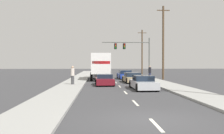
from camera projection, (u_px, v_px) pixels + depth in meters
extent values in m
plane|color=#3D3D3F|center=(113.00, 79.00, 34.68)|extent=(140.00, 140.00, 0.00)
cube|color=#9E9E99|center=(155.00, 81.00, 29.97)|extent=(2.63, 80.00, 0.14)
cube|color=#9E9E99|center=(75.00, 82.00, 29.41)|extent=(2.63, 80.00, 0.14)
cube|color=silver|center=(156.00, 125.00, 8.95)|extent=(0.14, 2.00, 0.01)
cube|color=silver|center=(135.00, 103.00, 13.94)|extent=(0.14, 2.00, 0.01)
cube|color=silver|center=(125.00, 92.00, 18.93)|extent=(0.14, 2.00, 0.01)
cube|color=silver|center=(120.00, 86.00, 23.93)|extent=(0.14, 2.00, 0.01)
cube|color=silver|center=(116.00, 82.00, 28.92)|extent=(0.14, 2.00, 0.01)
cube|color=silver|center=(113.00, 80.00, 33.91)|extent=(0.14, 2.00, 0.01)
cube|color=silver|center=(111.00, 78.00, 38.90)|extent=(0.14, 2.00, 0.01)
cube|color=silver|center=(110.00, 76.00, 43.89)|extent=(0.14, 2.00, 0.01)
cube|color=silver|center=(109.00, 75.00, 48.88)|extent=(0.14, 2.00, 0.01)
cube|color=silver|center=(108.00, 74.00, 53.87)|extent=(0.14, 2.00, 0.01)
cube|color=silver|center=(107.00, 73.00, 58.86)|extent=(0.14, 2.00, 0.01)
cube|color=silver|center=(106.00, 72.00, 63.86)|extent=(0.14, 2.00, 0.01)
cube|color=white|center=(100.00, 64.00, 32.65)|extent=(2.60, 6.45, 2.60)
cube|color=red|center=(101.00, 62.00, 29.48)|extent=(2.19, 0.10, 0.36)
cube|color=white|center=(99.00, 69.00, 36.92)|extent=(2.39, 2.24, 2.19)
cylinder|color=black|center=(91.00, 75.00, 36.84)|extent=(0.33, 0.97, 0.96)
cylinder|color=black|center=(107.00, 75.00, 37.03)|extent=(0.33, 0.97, 0.96)
cylinder|color=black|center=(91.00, 77.00, 31.30)|extent=(0.33, 0.97, 0.96)
cylinder|color=black|center=(109.00, 77.00, 31.50)|extent=(0.33, 0.97, 0.96)
cube|color=maroon|center=(104.00, 81.00, 25.50)|extent=(1.91, 4.32, 0.60)
cube|color=#192333|center=(104.00, 76.00, 25.36)|extent=(1.62, 1.90, 0.43)
cylinder|color=black|center=(96.00, 81.00, 27.00)|extent=(0.24, 0.65, 0.64)
cylinder|color=black|center=(111.00, 81.00, 27.15)|extent=(0.24, 0.65, 0.64)
cylinder|color=black|center=(97.00, 83.00, 23.85)|extent=(0.24, 0.65, 0.64)
cylinder|color=black|center=(114.00, 83.00, 23.99)|extent=(0.24, 0.65, 0.64)
cube|color=#1E389E|center=(125.00, 76.00, 35.96)|extent=(1.97, 4.74, 0.63)
cube|color=#192333|center=(125.00, 72.00, 35.61)|extent=(1.68, 2.18, 0.52)
cylinder|color=black|center=(117.00, 76.00, 37.67)|extent=(0.24, 0.65, 0.64)
cylinder|color=black|center=(128.00, 76.00, 37.82)|extent=(0.24, 0.65, 0.64)
cylinder|color=black|center=(120.00, 77.00, 34.09)|extent=(0.24, 0.65, 0.64)
cylinder|color=black|center=(132.00, 77.00, 34.24)|extent=(0.24, 0.65, 0.64)
cube|color=tan|center=(132.00, 79.00, 28.95)|extent=(2.05, 4.47, 0.56)
cube|color=#192333|center=(132.00, 75.00, 28.92)|extent=(1.74, 2.27, 0.47)
cylinder|color=black|center=(123.00, 79.00, 30.51)|extent=(0.25, 0.65, 0.64)
cylinder|color=black|center=(137.00, 79.00, 30.68)|extent=(0.25, 0.65, 0.64)
cylinder|color=black|center=(127.00, 81.00, 27.22)|extent=(0.25, 0.65, 0.64)
cylinder|color=black|center=(143.00, 81.00, 27.40)|extent=(0.25, 0.65, 0.64)
cube|color=#B7BABF|center=(143.00, 84.00, 21.32)|extent=(1.88, 4.68, 0.60)
cube|color=#192333|center=(143.00, 78.00, 21.28)|extent=(1.61, 2.01, 0.47)
cylinder|color=black|center=(131.00, 84.00, 23.02)|extent=(0.23, 0.64, 0.64)
cylinder|color=black|center=(148.00, 84.00, 23.15)|extent=(0.23, 0.64, 0.64)
cylinder|color=black|center=(137.00, 88.00, 19.48)|extent=(0.23, 0.64, 0.64)
cylinder|color=black|center=(158.00, 88.00, 19.61)|extent=(0.23, 0.64, 0.64)
cylinder|color=#595B56|center=(149.00, 57.00, 40.62)|extent=(0.20, 0.20, 6.56)
cylinder|color=#595B56|center=(126.00, 42.00, 40.36)|extent=(7.87, 0.14, 0.14)
cube|color=black|center=(124.00, 46.00, 40.35)|extent=(0.40, 0.56, 0.95)
sphere|color=red|center=(124.00, 44.00, 40.04)|extent=(0.20, 0.20, 0.20)
sphere|color=orange|center=(124.00, 46.00, 40.04)|extent=(0.20, 0.20, 0.20)
sphere|color=green|center=(124.00, 48.00, 40.05)|extent=(0.20, 0.20, 0.20)
cube|color=black|center=(115.00, 46.00, 40.27)|extent=(0.40, 0.56, 0.95)
sphere|color=red|center=(116.00, 44.00, 39.96)|extent=(0.20, 0.20, 0.20)
sphere|color=orange|center=(116.00, 46.00, 39.96)|extent=(0.20, 0.20, 0.20)
sphere|color=green|center=(116.00, 48.00, 39.96)|extent=(0.20, 0.20, 0.20)
cylinder|color=brown|center=(163.00, 43.00, 34.27)|extent=(0.28, 0.28, 10.32)
cube|color=brown|center=(163.00, 10.00, 34.20)|extent=(1.80, 0.12, 0.12)
cylinder|color=brown|center=(142.00, 52.00, 50.84)|extent=(0.28, 0.28, 9.26)
cube|color=brown|center=(142.00, 33.00, 50.78)|extent=(1.80, 0.12, 0.12)
cylinder|color=#3F3F42|center=(73.00, 80.00, 24.80)|extent=(0.32, 0.32, 0.87)
cylinder|color=beige|center=(73.00, 72.00, 24.78)|extent=(0.38, 0.38, 0.76)
sphere|color=tan|center=(73.00, 67.00, 24.78)|extent=(0.24, 0.24, 0.24)
cylinder|color=#1E233F|center=(150.00, 76.00, 33.08)|extent=(0.32, 0.32, 0.85)
cylinder|color=black|center=(150.00, 70.00, 33.07)|extent=(0.38, 0.38, 0.74)
sphere|color=tan|center=(150.00, 67.00, 33.06)|extent=(0.23, 0.23, 0.23)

